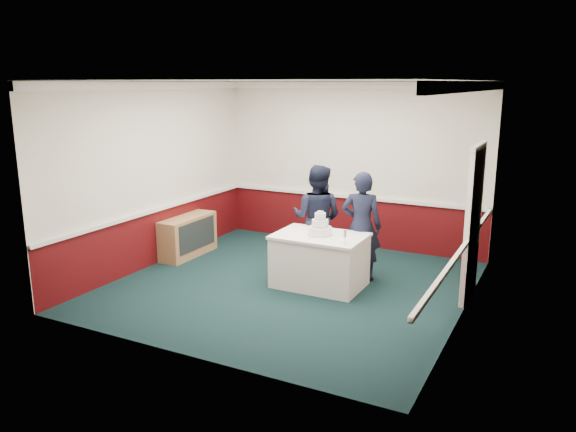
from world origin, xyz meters
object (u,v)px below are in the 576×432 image
at_px(cake_table, 320,260).
at_px(sideboard, 188,236).
at_px(wedding_cake, 320,228).
at_px(person_woman, 361,226).
at_px(cake_knife, 312,238).
at_px(champagne_flute, 345,234).
at_px(person_man, 317,218).

bearing_deg(cake_table, sideboard, 172.85).
xyz_separation_m(wedding_cake, person_woman, (0.44, 0.56, -0.06)).
xyz_separation_m(cake_knife, champagne_flute, (0.53, -0.08, 0.14)).
bearing_deg(sideboard, cake_table, -7.15).
relative_size(cake_table, wedding_cake, 3.63).
height_order(sideboard, person_man, person_man).
relative_size(champagne_flute, person_man, 0.12).
distance_m(cake_knife, person_man, 0.95).
distance_m(cake_knife, champagne_flute, 0.55).
xyz_separation_m(cake_table, person_man, (-0.36, 0.69, 0.46)).
bearing_deg(wedding_cake, person_man, 117.54).
bearing_deg(person_man, sideboard, 3.67).
height_order(cake_table, champagne_flute, champagne_flute).
bearing_deg(cake_table, wedding_cake, 90.00).
bearing_deg(cake_knife, sideboard, 177.03).
relative_size(sideboard, champagne_flute, 5.85).
bearing_deg(person_man, person_woman, 165.55).
bearing_deg(cake_table, cake_knife, -98.53).
xyz_separation_m(sideboard, person_woman, (3.11, 0.23, 0.49)).
height_order(wedding_cake, person_man, person_man).
xyz_separation_m(sideboard, cake_knife, (2.64, -0.54, 0.44)).
bearing_deg(person_man, cake_table, 112.42).
distance_m(cake_table, person_woman, 0.84).
relative_size(person_man, person_woman, 1.02).
height_order(wedding_cake, cake_knife, wedding_cake).
distance_m(wedding_cake, cake_knife, 0.23).
bearing_deg(sideboard, champagne_flute, -10.97).
distance_m(wedding_cake, person_man, 0.78).
bearing_deg(person_woman, sideboard, -8.35).
bearing_deg(sideboard, person_woman, 4.16).
height_order(cake_table, person_man, person_man).
relative_size(sideboard, person_woman, 0.71).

